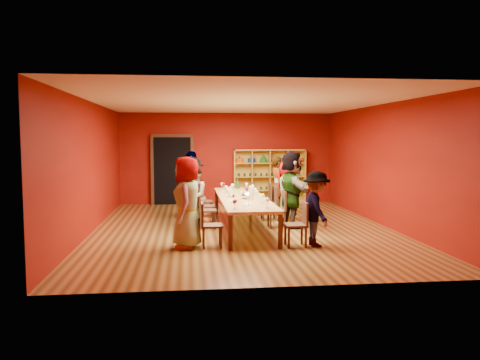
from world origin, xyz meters
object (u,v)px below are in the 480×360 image
(person_left_2, at_px, (194,197))
(chair_person_right_2, at_px, (280,207))
(spittoon_bowl, at_px, (248,196))
(person_right_3, at_px, (287,191))
(chair_person_left_0, at_px, (208,222))
(chair_person_left_2, at_px, (204,208))
(chair_person_right_0, at_px, (299,222))
(chair_person_left_3, at_px, (203,204))
(chair_person_right_3, at_px, (272,201))
(wine_bottle, at_px, (238,185))
(person_right_2, at_px, (292,189))
(chair_person_left_4, at_px, (202,199))
(person_left_4, at_px, (192,184))
(shelving_unit, at_px, (269,174))
(person_left_0, at_px, (187,202))
(tasting_table, at_px, (243,199))
(person_left_3, at_px, (192,190))
(chair_person_right_4, at_px, (266,197))
(person_right_4, at_px, (278,185))
(person_right_0, at_px, (316,209))

(person_left_2, height_order, chair_person_right_2, person_left_2)
(spittoon_bowl, bearing_deg, person_right_3, 47.86)
(chair_person_left_0, bearing_deg, person_right_3, 53.10)
(chair_person_left_2, relative_size, chair_person_right_0, 1.00)
(chair_person_left_0, height_order, spittoon_bowl, spittoon_bowl)
(chair_person_left_3, bearing_deg, chair_person_left_0, -90.00)
(chair_person_right_3, relative_size, wine_bottle, 2.95)
(chair_person_left_0, xyz_separation_m, person_right_2, (2.12, 1.90, 0.43))
(chair_person_left_4, height_order, person_left_4, person_left_4)
(person_right_3, bearing_deg, wine_bottle, 76.71)
(person_right_2, relative_size, person_right_3, 1.20)
(shelving_unit, relative_size, person_right_2, 1.30)
(shelving_unit, relative_size, chair_person_right_3, 2.70)
(person_left_0, bearing_deg, chair_person_left_4, 177.85)
(tasting_table, height_order, person_left_2, person_left_2)
(person_left_3, height_order, person_right_2, person_right_2)
(chair_person_left_2, distance_m, chair_person_right_0, 2.79)
(chair_person_right_3, height_order, wine_bottle, wine_bottle)
(person_right_2, bearing_deg, tasting_table, 80.54)
(chair_person_left_4, relative_size, chair_person_right_4, 1.00)
(chair_person_left_0, bearing_deg, person_right_4, 60.79)
(chair_person_left_2, height_order, chair_person_right_4, same)
(person_left_2, bearing_deg, tasting_table, 91.91)
(chair_person_left_0, height_order, person_right_2, person_right_2)
(shelving_unit, xyz_separation_m, person_right_2, (-0.19, -4.28, -0.06))
(person_left_4, relative_size, chair_person_right_0, 2.04)
(person_right_4, bearing_deg, chair_person_right_3, 157.37)
(wine_bottle, bearing_deg, person_right_2, -58.89)
(chair_person_left_3, xyz_separation_m, chair_person_right_4, (1.82, 1.13, 0.00))
(chair_person_left_0, relative_size, chair_person_right_0, 1.00)
(chair_person_left_2, height_order, chair_person_right_0, same)
(person_right_0, xyz_separation_m, wine_bottle, (-1.17, 3.90, 0.11))
(chair_person_left_0, xyz_separation_m, chair_person_left_2, (0.00, 1.98, 0.00))
(person_right_0, relative_size, person_right_4, 0.91)
(chair_person_left_4, bearing_deg, chair_person_left_0, -90.00)
(chair_person_left_4, xyz_separation_m, wine_bottle, (0.99, 0.14, 0.37))
(chair_person_left_3, xyz_separation_m, chair_person_right_3, (1.82, 0.26, 0.00))
(person_left_2, distance_m, person_left_4, 1.66)
(chair_person_left_3, xyz_separation_m, chair_person_left_4, (0.00, 0.93, 0.00))
(chair_person_left_2, height_order, chair_person_left_4, same)
(chair_person_right_4, bearing_deg, shelving_unit, 78.36)
(chair_person_left_4, bearing_deg, spittoon_bowl, -63.57)
(shelving_unit, bearing_deg, chair_person_left_3, -123.49)
(chair_person_right_0, relative_size, person_right_4, 0.54)
(person_left_2, bearing_deg, chair_person_left_3, 168.56)
(chair_person_left_2, xyz_separation_m, person_right_4, (2.14, 1.84, 0.34))
(person_right_3, bearing_deg, person_left_2, 131.76)
(shelving_unit, bearing_deg, person_left_0, -113.69)
(chair_person_left_0, relative_size, chair_person_right_2, 1.00)
(person_left_0, bearing_deg, chair_person_right_2, 134.76)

